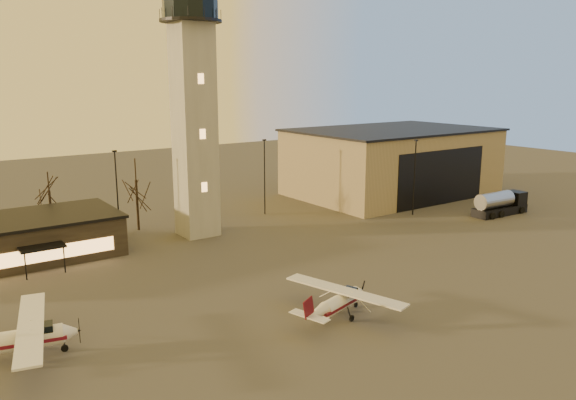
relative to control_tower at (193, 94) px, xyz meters
The scene contains 8 objects.
ground 34.15m from the control_tower, 90.00° to the right, with size 220.00×220.00×0.00m, color #3F3D3A.
control_tower is the anchor object (origin of this frame).
hangar 37.90m from the control_tower, ahead, with size 30.60×20.60×10.30m.
light_poles 10.97m from the control_tower, 63.48° to the left, with size 58.50×12.25×10.14m.
tree_row 19.48m from the control_tower, 146.24° to the left, with size 37.20×9.20×8.80m.
cessna_front 31.50m from the control_tower, 92.80° to the right, with size 8.43×10.45×2.90m.
cessna_rear 34.24m from the control_tower, 137.76° to the right, with size 9.45×11.85×3.27m.
fuel_truck 43.13m from the control_tower, 21.27° to the right, with size 8.75×3.22×3.20m.
Camera 1 is at (-28.26, -28.28, 18.09)m, focal length 35.00 mm.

